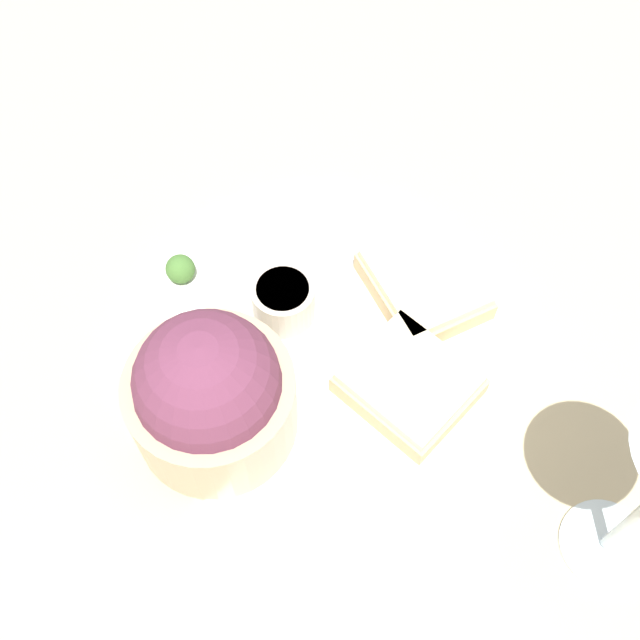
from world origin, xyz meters
TOP-DOWN VIEW (x-y plane):
  - ground_plane at (0.00, 0.00)m, footprint 4.00×4.00m
  - dinner_plate at (0.00, 0.00)m, footprint 0.31×0.31m
  - salad_bowl at (-0.01, 0.10)m, footprint 0.12×0.12m
  - sauce_ramekin at (0.03, 0.01)m, footprint 0.05×0.05m
  - cheese_toast_near at (-0.02, -0.09)m, footprint 0.11×0.09m
  - cheese_toast_far at (-0.08, -0.02)m, footprint 0.10×0.09m
  - garnish at (0.11, 0.05)m, footprint 0.02×0.02m

SIDE VIEW (x-z plane):
  - ground_plane at x=0.00m, z-range 0.00..0.00m
  - dinner_plate at x=0.00m, z-range 0.00..0.01m
  - garnish at x=0.11m, z-range 0.01..0.04m
  - cheese_toast_near at x=-0.02m, z-range 0.01..0.04m
  - cheese_toast_far at x=-0.08m, z-range 0.01..0.04m
  - sauce_ramekin at x=0.03m, z-range 0.02..0.05m
  - salad_bowl at x=-0.01m, z-range 0.01..0.12m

